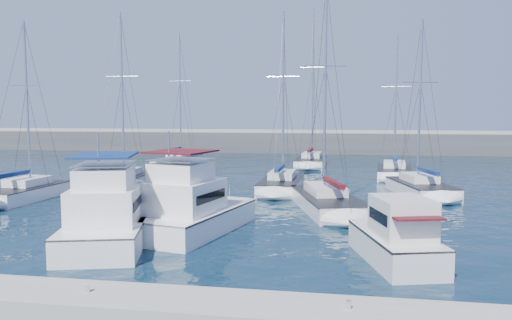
% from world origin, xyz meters
% --- Properties ---
extents(ground, '(220.00, 220.00, 0.00)m').
position_xyz_m(ground, '(0.00, 0.00, 0.00)').
color(ground, black).
rests_on(ground, ground).
extents(breakwater, '(160.00, 6.00, 4.45)m').
position_xyz_m(breakwater, '(0.00, 52.00, 1.05)').
color(breakwater, '#424244').
rests_on(breakwater, ground).
extents(dock, '(40.00, 2.20, 0.60)m').
position_xyz_m(dock, '(0.00, -11.00, 0.30)').
color(dock, gray).
rests_on(dock, ground).
extents(dock_cleat_centre, '(0.16, 0.16, 0.25)m').
position_xyz_m(dock_cleat_centre, '(0.00, -11.00, 0.72)').
color(dock_cleat_centre, silver).
rests_on(dock_cleat_centre, dock).
extents(dock_cleat_near_stbd, '(0.16, 0.16, 0.25)m').
position_xyz_m(dock_cleat_near_stbd, '(8.00, -11.00, 0.72)').
color(dock_cleat_near_stbd, silver).
rests_on(dock_cleat_near_stbd, dock).
extents(motor_yacht_port_inner, '(5.71, 9.65, 4.69)m').
position_xyz_m(motor_yacht_port_inner, '(-3.02, -3.16, 1.13)').
color(motor_yacht_port_inner, white).
rests_on(motor_yacht_port_inner, ground).
extents(motor_yacht_stbd_inner, '(5.42, 8.35, 4.69)m').
position_xyz_m(motor_yacht_stbd_inner, '(0.16, -0.72, 1.13)').
color(motor_yacht_stbd_inner, white).
rests_on(motor_yacht_stbd_inner, ground).
extents(motor_yacht_stbd_outer, '(3.75, 5.98, 3.20)m').
position_xyz_m(motor_yacht_stbd_outer, '(10.07, -4.30, 0.94)').
color(motor_yacht_stbd_outer, silver).
rests_on(motor_yacht_stbd_outer, ground).
extents(sailboat_mid_a, '(3.51, 7.21, 12.88)m').
position_xyz_m(sailboat_mid_a, '(-14.30, 6.76, 0.51)').
color(sailboat_mid_a, white).
rests_on(sailboat_mid_a, ground).
extents(sailboat_mid_b, '(3.40, 9.26, 14.51)m').
position_xyz_m(sailboat_mid_b, '(-9.85, 12.74, 0.51)').
color(sailboat_mid_b, silver).
rests_on(sailboat_mid_b, ground).
extents(sailboat_mid_c, '(3.08, 7.66, 14.31)m').
position_xyz_m(sailboat_mid_c, '(3.22, 13.63, 0.53)').
color(sailboat_mid_c, silver).
rests_on(sailboat_mid_c, ground).
extents(sailboat_mid_d, '(5.45, 9.31, 14.57)m').
position_xyz_m(sailboat_mid_d, '(6.94, 6.57, 0.51)').
color(sailboat_mid_d, silver).
rests_on(sailboat_mid_d, ground).
extents(sailboat_mid_e, '(4.63, 7.87, 13.40)m').
position_xyz_m(sailboat_mid_e, '(13.72, 13.46, 0.51)').
color(sailboat_mid_e, white).
rests_on(sailboat_mid_e, ground).
extents(sailboat_back_a, '(3.57, 9.44, 15.77)m').
position_xyz_m(sailboat_back_a, '(-11.07, 31.20, 0.52)').
color(sailboat_back_a, white).
rests_on(sailboat_back_a, ground).
extents(sailboat_back_b, '(3.45, 8.36, 18.20)m').
position_xyz_m(sailboat_back_b, '(4.50, 32.23, 0.56)').
color(sailboat_back_b, silver).
rests_on(sailboat_back_b, ground).
extents(sailboat_back_c, '(3.65, 7.21, 13.69)m').
position_xyz_m(sailboat_back_c, '(12.80, 23.30, 0.52)').
color(sailboat_back_c, white).
rests_on(sailboat_back_c, ground).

